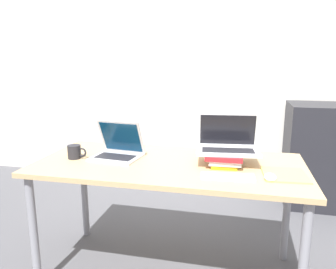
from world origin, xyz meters
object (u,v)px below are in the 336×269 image
book_stack (225,157)px  mug (75,152)px  notepad (285,175)px  laptop_left (118,150)px  mouse (270,177)px  laptop_on_books (228,144)px  mini_fridge (315,155)px  wireless_keyboard (228,177)px

book_stack → mug: 0.96m
book_stack → notepad: 0.37m
laptop_left → mouse: bearing=-12.4°
laptop_on_books → notepad: 0.38m
laptop_on_books → mini_fridge: 1.62m
laptop_on_books → mini_fridge: (0.80, 1.35, -0.40)m
laptop_left → notepad: bearing=-6.9°
book_stack → mouse: bearing=-40.7°
mug → laptop_left: bearing=16.5°
laptop_on_books → mouse: (0.24, -0.24, -0.11)m
wireless_keyboard → book_stack: bearing=97.3°
laptop_on_books → mug: bearing=-173.4°
notepad → mug: 1.30m
wireless_keyboard → mini_fridge: (0.78, 1.61, -0.28)m
laptop_on_books → mouse: size_ratio=3.81×
book_stack → mouse: 0.34m
mini_fridge → laptop_on_books: bearing=-120.7°
wireless_keyboard → notepad: size_ratio=1.14×
wireless_keyboard → mug: size_ratio=2.32×
book_stack → laptop_on_books: laptop_on_books is taller
laptop_left → mini_fridge: 2.07m
wireless_keyboard → laptop_on_books: bearing=93.6°
laptop_on_books → mug: size_ratio=3.12×
mug → mini_fridge: size_ratio=0.13×
laptop_left → book_stack: (0.69, 0.01, -0.01)m
mouse → mini_fridge: 1.71m
notepad → mug: mug is taller
mug → mouse: bearing=-6.0°
laptop_on_books → mini_fridge: size_ratio=0.40×
mouse → notepad: 0.12m
mug → mini_fridge: bearing=39.5°
laptop_left → notepad: size_ratio=1.26×
book_stack → mini_fridge: bearing=59.2°
mug → mini_fridge: (1.77, 1.46, -0.32)m
mug → book_stack: bearing=5.4°
laptop_left → book_stack: laptop_left is taller
book_stack → mini_fridge: size_ratio=0.28×
book_stack → wireless_keyboard: (0.03, -0.24, -0.04)m
laptop_on_books → mini_fridge: bearing=59.3°
wireless_keyboard → mini_fridge: 1.81m
wireless_keyboard → mouse: (0.22, 0.02, 0.01)m
book_stack → mug: size_ratio=2.19×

